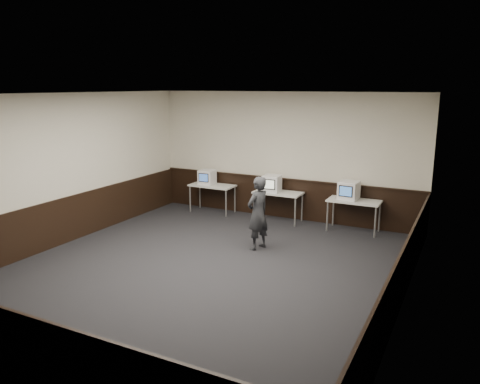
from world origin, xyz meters
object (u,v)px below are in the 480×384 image
object	(u,v)px
desk_left	(212,187)
person	(258,213)
desk_right	(354,203)
emac_center	(272,184)
desk_center	(278,195)
emac_left	(207,177)
emac_right	(349,190)

from	to	relation	value
desk_left	person	bearing A→B (deg)	-42.28
desk_right	emac_center	bearing A→B (deg)	-178.80
desk_center	desk_right	world-z (taller)	same
person	desk_center	bearing A→B (deg)	-150.55
emac_left	emac_center	world-z (taller)	emac_center
emac_left	person	xyz separation A→B (m)	(2.47, -2.11, -0.17)
desk_right	emac_right	world-z (taller)	emac_right
desk_left	desk_right	xyz separation A→B (m)	(3.80, 0.00, 0.00)
desk_center	desk_right	xyz separation A→B (m)	(1.90, 0.00, 0.00)
desk_center	emac_center	xyz separation A→B (m)	(-0.16, -0.04, 0.28)
desk_left	emac_center	size ratio (longest dim) A/B	2.52
desk_left	emac_center	bearing A→B (deg)	-1.41
desk_right	person	size ratio (longest dim) A/B	0.78
person	emac_left	bearing A→B (deg)	-111.94
emac_right	person	distance (m)	2.52
desk_left	desk_center	size ratio (longest dim) A/B	1.00
desk_left	emac_center	xyz separation A→B (m)	(1.74, -0.04, 0.28)
emac_right	person	world-z (taller)	person
emac_center	person	world-z (taller)	person
desk_center	desk_right	size ratio (longest dim) A/B	1.00
desk_left	emac_center	distance (m)	1.76
emac_right	emac_center	bearing A→B (deg)	-174.03
emac_right	emac_left	bearing A→B (deg)	-175.74
emac_center	desk_left	bearing A→B (deg)	173.85
desk_center	desk_right	distance (m)	1.90
desk_right	emac_center	world-z (taller)	emac_center
desk_left	emac_left	size ratio (longest dim) A/B	2.73
desk_left	person	size ratio (longest dim) A/B	0.78
desk_center	emac_right	xyz separation A→B (m)	(1.76, 0.02, 0.29)
emac_left	person	size ratio (longest dim) A/B	0.29
desk_right	desk_center	bearing A→B (deg)	180.00
desk_left	desk_center	bearing A→B (deg)	0.00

